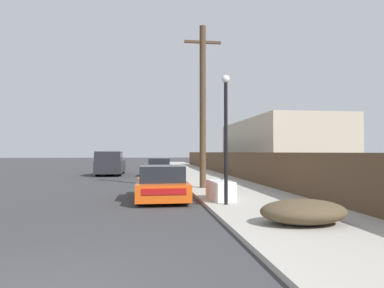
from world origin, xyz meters
name	(u,v)px	position (x,y,z in m)	size (l,w,h in m)	color
sidewalk_curb	(196,173)	(5.30, 23.50, 0.06)	(4.20, 63.00, 0.12)	#ADA89E
discarded_fridge	(220,190)	(3.90, 7.50, 0.46)	(0.82, 1.60, 0.70)	white
parked_sports_car_red	(161,184)	(1.82, 8.60, 0.60)	(1.90, 4.20, 1.32)	#E05114
car_parked_mid	(159,168)	(2.16, 21.34, 0.64)	(1.94, 4.17, 1.38)	#5B1E19
pickup_truck	(110,163)	(-1.63, 23.11, 0.94)	(1.97, 5.47, 1.88)	#232328
utility_pole	(203,104)	(3.93, 11.68, 4.15)	(1.80, 0.30, 7.84)	#4C3826
street_lamp	(226,128)	(3.84, 6.36, 2.61)	(0.26, 0.26, 4.24)	black
brush_pile	(303,212)	(4.98, 3.17, 0.41)	(2.09, 1.49, 0.59)	brown
wooden_fence	(225,163)	(7.25, 21.32, 0.97)	(0.08, 45.21, 1.69)	brown
building_right_house	(277,148)	(11.93, 22.62, 2.21)	(6.00, 14.21, 4.42)	beige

